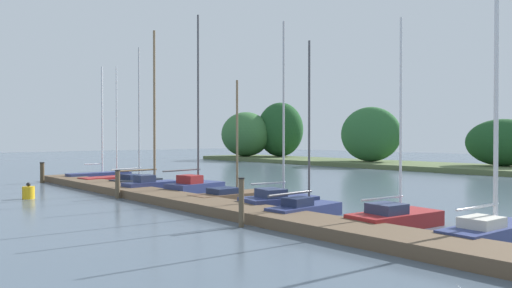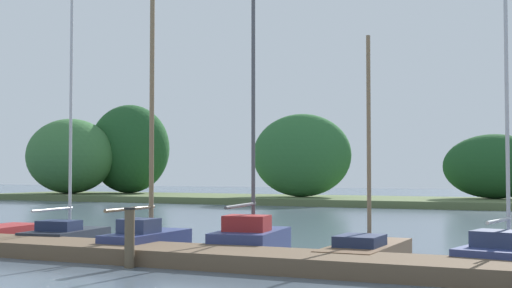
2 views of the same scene
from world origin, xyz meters
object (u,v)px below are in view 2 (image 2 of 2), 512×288
object	(u,v)px
sailboat_4	(252,235)
sailboat_6	(507,251)
mooring_piling_1	(130,237)
sailboat_3	(148,232)
sailboat_2	(67,232)
sailboat_5	(367,248)

from	to	relation	value
sailboat_4	sailboat_6	bearing A→B (deg)	-99.72
mooring_piling_1	sailboat_6	bearing A→B (deg)	23.60
sailboat_6	sailboat_4	bearing A→B (deg)	99.41
sailboat_3	sailboat_4	xyz separation A→B (m)	(2.31, 1.04, -0.06)
mooring_piling_1	sailboat_2	bearing A→B (deg)	143.42
sailboat_3	sailboat_4	world-z (taller)	sailboat_4
sailboat_3	sailboat_5	size ratio (longest dim) A/B	1.55
sailboat_3	mooring_piling_1	xyz separation A→B (m)	(1.05, -2.31, 0.11)
sailboat_2	mooring_piling_1	world-z (taller)	sailboat_2
sailboat_2	sailboat_5	xyz separation A→B (m)	(8.41, 0.16, -0.08)
sailboat_2	sailboat_5	world-z (taller)	sailboat_2
sailboat_6	sailboat_5	bearing A→B (deg)	98.40
sailboat_2	sailboat_6	size ratio (longest dim) A/B	1.09
sailboat_2	sailboat_6	xyz separation A→B (m)	(11.42, 0.00, 0.00)
sailboat_4	sailboat_3	bearing A→B (deg)	106.53
sailboat_2	sailboat_3	bearing A→B (deg)	-112.10
sailboat_6	mooring_piling_1	distance (m)	7.85
sailboat_3	sailboat_6	xyz separation A→B (m)	(8.23, 0.83, -0.17)
sailboat_2	sailboat_4	bearing A→B (deg)	-95.25
sailboat_3	sailboat_5	world-z (taller)	sailboat_3
mooring_piling_1	sailboat_3	bearing A→B (deg)	114.43
sailboat_3	sailboat_6	world-z (taller)	sailboat_3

